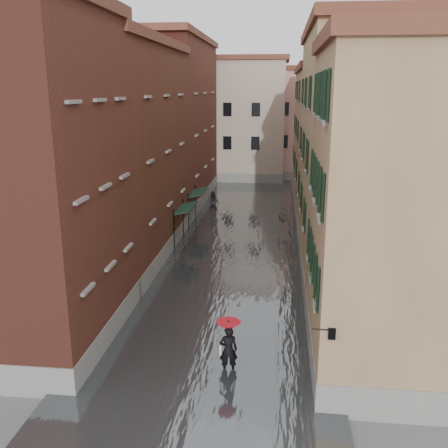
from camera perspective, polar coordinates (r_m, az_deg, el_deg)
The scene contains 16 objects.
ground at distance 22.63m, azimuth -0.97°, elevation -11.50°, with size 120.00×120.00×0.00m, color slate.
floodwater at distance 34.64m, azimuth 1.77°, elevation -1.66°, with size 10.00×60.00×0.20m, color #4A4F52.
building_left_near at distance 20.77m, azimuth -21.38°, elevation 3.97°, with size 6.00×8.00×13.00m, color brown.
building_left_mid at distance 30.84m, azimuth -11.96°, elevation 7.61°, with size 6.00×14.00×12.50m, color #55291B.
building_left_far at distance 45.18m, azimuth -6.05°, elevation 11.16°, with size 6.00×16.00×14.00m, color brown.
building_right_near at distance 19.09m, azimuth 19.47°, elevation 0.91°, with size 6.00×8.00×11.50m, color #8B6548.
building_right_mid at distance 29.59m, azimuth 14.98°, elevation 7.60°, with size 6.00×14.00×13.00m, color #A08861.
building_right_far at distance 44.47m, azimuth 12.16°, elevation 9.22°, with size 6.00×16.00×11.50m, color #8B6548.
building_end_cream at distance 58.42m, azimuth 0.86°, elevation 11.67°, with size 12.00×9.00×13.00m, color #B2A58E.
building_end_pink at distance 60.27m, azimuth 9.76°, elevation 11.10°, with size 10.00×9.00×12.00m, color tan.
awning_near at distance 33.05m, azimuth -4.45°, elevation 1.73°, with size 1.09×3.16×2.80m.
awning_far at distance 37.99m, azimuth -3.01°, elevation 3.54°, with size 1.09×3.21×2.80m.
wall_lantern at distance 15.87m, azimuth 12.14°, elevation -12.06°, with size 0.71×0.22×0.35m.
window_planters at distance 19.43m, azimuth 10.46°, elevation -5.12°, with size 0.59×5.52×0.84m.
pedestrian_main at distance 18.69m, azimuth 0.49°, elevation -13.43°, with size 0.92×0.92×2.06m.
pedestrian_far at distance 41.90m, azimuth -1.21°, elevation 2.50°, with size 0.89×0.70×1.84m, color black.
Camera 1 is at (2.61, -20.03, 10.21)m, focal length 40.00 mm.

